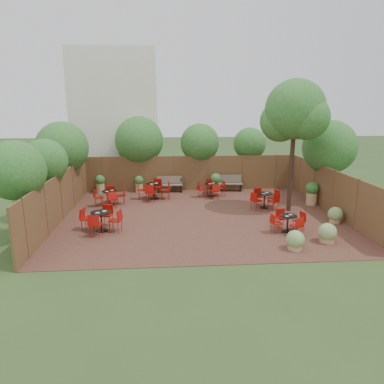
{
  "coord_description": "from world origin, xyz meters",
  "views": [
    {
      "loc": [
        -1.54,
        -14.92,
        4.81
      ],
      "look_at": [
        -0.35,
        0.5,
        1.0
      ],
      "focal_mm": 33.07,
      "sensor_mm": 36.0,
      "label": 1
    }
  ],
  "objects": [
    {
      "name": "overhang_foliage",
      "position": [
        -1.35,
        3.21,
        2.73
      ],
      "size": [
        15.8,
        10.62,
        2.76
      ],
      "color": "#2A6621",
      "rests_on": "ground"
    },
    {
      "name": "ground",
      "position": [
        0.0,
        0.0,
        0.0
      ],
      "size": [
        80.0,
        80.0,
        0.0
      ],
      "primitive_type": "plane",
      "color": "#354F23",
      "rests_on": "ground"
    },
    {
      "name": "planters",
      "position": [
        0.48,
        3.52,
        0.59
      ],
      "size": [
        11.4,
        3.89,
        1.14
      ],
      "color": "tan",
      "rests_on": "courtyard_paving"
    },
    {
      "name": "fence_back",
      "position": [
        0.0,
        5.0,
        1.0
      ],
      "size": [
        12.0,
        0.08,
        2.0
      ],
      "primitive_type": "cube",
      "color": "brown",
      "rests_on": "ground"
    },
    {
      "name": "park_bench_right",
      "position": [
        2.1,
        4.62,
        0.49
      ],
      "size": [
        1.5,
        0.56,
        0.91
      ],
      "rotation": [
        0.0,
        0.0,
        -0.06
      ],
      "color": "brown",
      "rests_on": "courtyard_paving"
    },
    {
      "name": "bistro_tables",
      "position": [
        -0.89,
        1.1,
        0.45
      ],
      "size": [
        8.97,
        7.11,
        0.93
      ],
      "color": "black",
      "rests_on": "courtyard_paving"
    },
    {
      "name": "courtyard_paving",
      "position": [
        0.0,
        0.0,
        0.01
      ],
      "size": [
        12.0,
        10.0,
        0.02
      ],
      "primitive_type": "cube",
      "color": "#3C1B18",
      "rests_on": "ground"
    },
    {
      "name": "fence_right",
      "position": [
        6.0,
        0.0,
        1.0
      ],
      "size": [
        0.08,
        10.0,
        2.0
      ],
      "primitive_type": "cube",
      "color": "brown",
      "rests_on": "ground"
    },
    {
      "name": "low_shrubs",
      "position": [
        4.17,
        -2.95,
        0.35
      ],
      "size": [
        3.32,
        3.27,
        0.71
      ],
      "color": "tan",
      "rests_on": "courtyard_paving"
    },
    {
      "name": "fence_left",
      "position": [
        -6.0,
        0.0,
        1.0
      ],
      "size": [
        0.08,
        10.0,
        2.0
      ],
      "primitive_type": "cube",
      "color": "brown",
      "rests_on": "ground"
    },
    {
      "name": "park_bench_left",
      "position": [
        -1.3,
        4.62,
        0.48
      ],
      "size": [
        1.46,
        0.51,
        0.89
      ],
      "rotation": [
        0.0,
        0.0,
        0.03
      ],
      "color": "brown",
      "rests_on": "courtyard_paving"
    },
    {
      "name": "courtyard_tree",
      "position": [
        4.18,
        0.54,
        4.44
      ],
      "size": [
        2.78,
        2.68,
        5.93
      ],
      "rotation": [
        0.0,
        0.0,
        0.18
      ],
      "color": "black",
      "rests_on": "courtyard_paving"
    },
    {
      "name": "neighbour_building",
      "position": [
        -4.5,
        8.0,
        4.0
      ],
      "size": [
        5.0,
        4.0,
        8.0
      ],
      "primitive_type": "cube",
      "color": "silver",
      "rests_on": "ground"
    }
  ]
}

